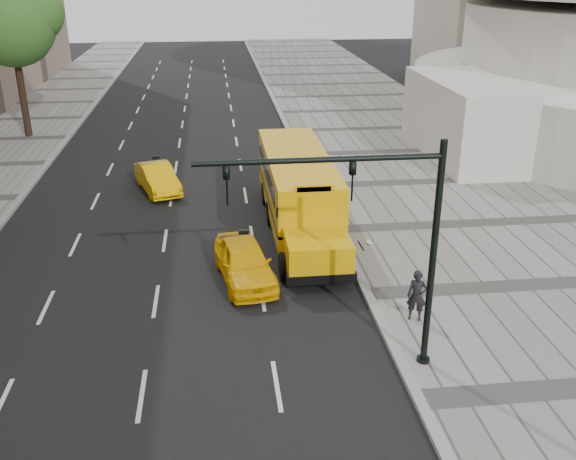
{
  "coord_description": "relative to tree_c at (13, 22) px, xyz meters",
  "views": [
    {
      "loc": [
        1.17,
        -23.92,
        10.31
      ],
      "look_at": [
        3.5,
        -4.0,
        1.9
      ],
      "focal_mm": 40.0,
      "sensor_mm": 36.0,
      "label": 1
    }
  ],
  "objects": [
    {
      "name": "pedestrian",
      "position": [
        17.45,
        -24.75,
        -6.03
      ],
      "size": [
        0.69,
        0.56,
        1.62
      ],
      "primitive_type": "imported",
      "rotation": [
        0.0,
        0.0,
        -0.34
      ],
      "color": "black",
      "rests_on": "sidewalk_museum"
    },
    {
      "name": "ground",
      "position": [
        10.4,
        -17.4,
        -6.99
      ],
      "size": [
        140.0,
        140.0,
        0.0
      ],
      "primitive_type": "plane",
      "color": "black",
      "rests_on": "ground"
    },
    {
      "name": "school_bus",
      "position": [
        14.9,
        -16.43,
        -5.23
      ],
      "size": [
        2.96,
        11.56,
        3.19
      ],
      "color": "#E3A504",
      "rests_on": "ground"
    },
    {
      "name": "traffic_signal",
      "position": [
        15.6,
        -26.96,
        -2.9
      ],
      "size": [
        6.18,
        0.36,
        6.4
      ],
      "color": "black",
      "rests_on": "ground"
    },
    {
      "name": "taxi_near",
      "position": [
        12.4,
        -21.25,
        -6.28
      ],
      "size": [
        2.32,
        4.4,
        1.43
      ],
      "primitive_type": "imported",
      "rotation": [
        0.0,
        0.0,
        0.16
      ],
      "color": "#FEBE02",
      "rests_on": "ground"
    },
    {
      "name": "curb_museum",
      "position": [
        16.4,
        -17.4,
        -6.92
      ],
      "size": [
        0.3,
        140.0,
        0.15
      ],
      "primitive_type": "cube",
      "color": "gray",
      "rests_on": "ground"
    },
    {
      "name": "taxi_far",
      "position": [
        8.74,
        -11.3,
        -6.33
      ],
      "size": [
        2.58,
        4.24,
        1.32
      ],
      "primitive_type": "imported",
      "rotation": [
        0.0,
        0.0,
        0.32
      ],
      "color": "#FEBE02",
      "rests_on": "ground"
    },
    {
      "name": "tree_c",
      "position": [
        0.0,
        0.0,
        0.0
      ],
      "size": [
        5.75,
        5.11,
        9.51
      ],
      "color": "black",
      "rests_on": "ground"
    },
    {
      "name": "sidewalk_museum",
      "position": [
        22.4,
        -17.4,
        -6.92
      ],
      "size": [
        12.0,
        140.0,
        0.15
      ],
      "primitive_type": "cube",
      "color": "gray",
      "rests_on": "ground"
    }
  ]
}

